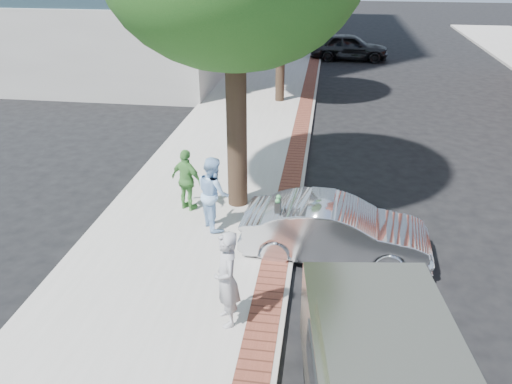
% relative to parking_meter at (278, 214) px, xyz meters
% --- Properties ---
extents(ground, '(120.00, 120.00, 0.00)m').
position_rel_parking_meter_xyz_m(ground, '(-0.72, 0.49, -1.21)').
color(ground, black).
rests_on(ground, ground).
extents(sidewalk, '(5.00, 60.00, 0.15)m').
position_rel_parking_meter_xyz_m(sidewalk, '(-2.22, 8.49, -1.13)').
color(sidewalk, '#9E9991').
rests_on(sidewalk, ground).
extents(brick_strip, '(0.60, 60.00, 0.01)m').
position_rel_parking_meter_xyz_m(brick_strip, '(-0.02, 8.49, -1.05)').
color(brick_strip, brown).
rests_on(brick_strip, sidewalk).
extents(curb, '(0.10, 60.00, 0.15)m').
position_rel_parking_meter_xyz_m(curb, '(0.33, 8.49, -1.13)').
color(curb, gray).
rests_on(curb, ground).
extents(office_base, '(18.20, 22.20, 4.00)m').
position_rel_parking_meter_xyz_m(office_base, '(-13.72, 22.49, 0.79)').
color(office_base, gray).
rests_on(office_base, ground).
extents(signal_near, '(0.70, 0.15, 3.80)m').
position_rel_parking_meter_xyz_m(signal_near, '(0.18, 22.49, 1.05)').
color(signal_near, black).
rests_on(signal_near, ground).
extents(parking_meter, '(0.12, 0.32, 1.47)m').
position_rel_parking_meter_xyz_m(parking_meter, '(0.00, 0.00, 0.00)').
color(parking_meter, gray).
rests_on(parking_meter, sidewalk).
extents(person_gray, '(0.69, 0.81, 1.88)m').
position_rel_parking_meter_xyz_m(person_gray, '(-0.67, -2.32, -0.11)').
color(person_gray, '#9F9FA3').
rests_on(person_gray, sidewalk).
extents(person_officer, '(1.07, 1.13, 1.83)m').
position_rel_parking_meter_xyz_m(person_officer, '(-1.67, 1.08, -0.14)').
color(person_officer, '#98C1EC').
rests_on(person_officer, sidewalk).
extents(person_green, '(1.06, 0.78, 1.67)m').
position_rel_parking_meter_xyz_m(person_green, '(-2.55, 1.86, -0.22)').
color(person_green, '#519B46').
rests_on(person_green, sidewalk).
extents(sedan_silver, '(4.26, 1.69, 1.38)m').
position_rel_parking_meter_xyz_m(sedan_silver, '(1.27, 0.37, -0.52)').
color(sedan_silver, silver).
rests_on(sedan_silver, ground).
extents(bg_car, '(4.75, 1.97, 1.61)m').
position_rel_parking_meter_xyz_m(bg_car, '(2.08, 22.64, -0.40)').
color(bg_car, black).
rests_on(bg_car, ground).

